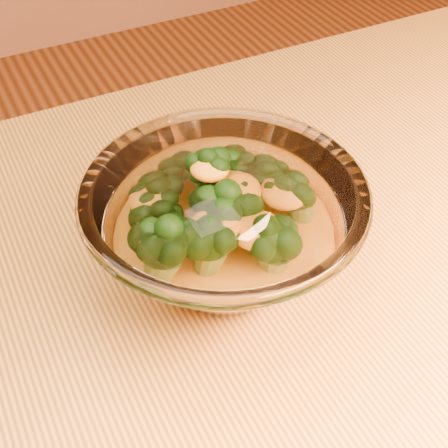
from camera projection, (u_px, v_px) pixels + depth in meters
name	position (u px, v px, depth m)	size (l,w,h in m)	color
glass_bowl	(224.00, 228.00, 0.48)	(0.22, 0.22, 0.10)	white
cheese_sauce	(224.00, 247.00, 0.50)	(0.12, 0.12, 0.03)	orange
broccoli_heap	(215.00, 215.00, 0.47)	(0.16, 0.13, 0.08)	black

